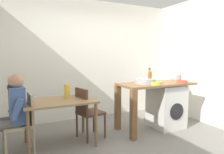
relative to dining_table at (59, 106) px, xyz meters
The scene contains 18 objects.
ground_plane 1.24m from the dining_table, 28.22° to the right, with size 5.46×5.46×0.00m, color slate.
wall_back 1.71m from the dining_table, 53.25° to the left, with size 4.60×0.10×2.70m, color silver.
wall_counter_side 3.20m from the dining_table, ahead, with size 0.10×3.80×2.70m, color silver.
dining_table is the anchor object (origin of this frame).
chair_person_seat 0.57m from the dining_table, behind, with size 0.43×0.43×0.90m.
chair_opposite 0.50m from the dining_table, ahead, with size 0.47×0.47×0.90m.
seated_person 0.71m from the dining_table, behind, with size 0.51×0.52×1.20m.
kitchen_counter 1.67m from the dining_table, ahead, with size 1.50×0.68×0.92m.
washing_machine 2.15m from the dining_table, ahead, with size 0.60×0.61×0.86m.
sink_basin 1.64m from the dining_table, ahead, with size 0.38×0.38×0.09m, color #9EA0A5.
tap 1.66m from the dining_table, ahead, with size 0.02×0.02×0.28m, color #B2B2B7.
bottle_tall_green 1.81m from the dining_table, ahead, with size 0.08×0.08×0.29m.
bottle_squat_brown 1.91m from the dining_table, ahead, with size 0.07×0.07×0.26m.
mixing_bowl 1.76m from the dining_table, ahead, with size 0.21×0.21×0.06m.
utensil_crock 2.53m from the dining_table, ahead, with size 0.11×0.11×0.30m.
colander 2.36m from the dining_table, ahead, with size 0.20×0.20×0.06m.
vase 0.28m from the dining_table, 33.69° to the left, with size 0.09×0.09×0.24m, color gold.
scissors 1.85m from the dining_table, ahead, with size 0.15×0.06×0.01m.
Camera 1 is at (-1.59, -2.79, 1.46)m, focal length 32.92 mm.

